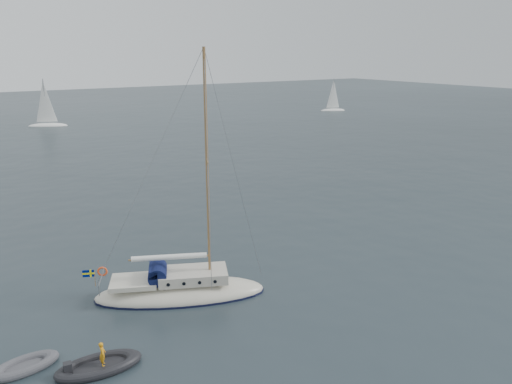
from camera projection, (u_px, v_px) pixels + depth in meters
ground at (249, 287)px, 26.59m from camera, size 300.00×300.00×0.00m
sailboat at (180, 279)px, 25.33m from camera, size 9.05×2.71×12.89m
dinghy at (24, 366)px, 19.63m from camera, size 2.71×1.22×0.39m
rib at (98, 365)px, 19.63m from camera, size 3.38×1.54×1.19m
distant_yacht_c at (45, 105)px, 81.89m from camera, size 6.20×3.31×8.22m
distant_yacht_b at (333, 96)px, 103.33m from camera, size 5.32×2.84×7.05m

